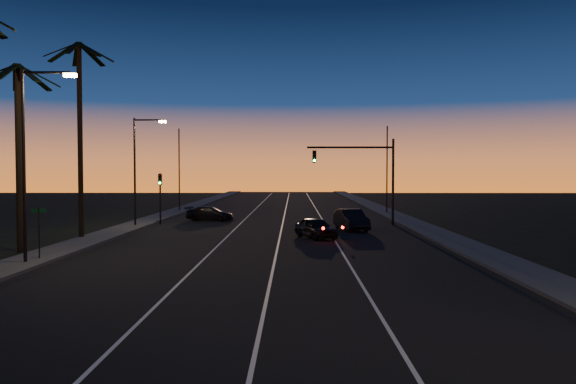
{
  "coord_description": "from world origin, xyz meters",
  "views": [
    {
      "loc": [
        1.41,
        -5.66,
        4.3
      ],
      "look_at": [
        1.15,
        20.76,
        3.36
      ],
      "focal_mm": 35.0,
      "sensor_mm": 36.0,
      "label": 1
    }
  ],
  "objects_px": {
    "signal_mast": "(364,166)",
    "right_car": "(351,220)",
    "lead_car": "(316,228)",
    "cross_car": "(210,214)"
  },
  "relations": [
    {
      "from": "signal_mast",
      "to": "right_car",
      "type": "distance_m",
      "value": 6.06
    },
    {
      "from": "signal_mast",
      "to": "lead_car",
      "type": "relative_size",
      "value": 1.53
    },
    {
      "from": "right_car",
      "to": "cross_car",
      "type": "bearing_deg",
      "value": 145.85
    },
    {
      "from": "lead_car",
      "to": "right_car",
      "type": "height_order",
      "value": "right_car"
    },
    {
      "from": "lead_car",
      "to": "cross_car",
      "type": "xyz_separation_m",
      "value": [
        -8.81,
        12.99,
        -0.06
      ]
    },
    {
      "from": "signal_mast",
      "to": "cross_car",
      "type": "height_order",
      "value": "signal_mast"
    },
    {
      "from": "signal_mast",
      "to": "right_car",
      "type": "xyz_separation_m",
      "value": [
        -1.47,
        -4.31,
        -4.01
      ]
    },
    {
      "from": "signal_mast",
      "to": "cross_car",
      "type": "distance_m",
      "value": 14.2
    },
    {
      "from": "cross_car",
      "to": "signal_mast",
      "type": "bearing_deg",
      "value": -15.28
    },
    {
      "from": "lead_car",
      "to": "cross_car",
      "type": "height_order",
      "value": "lead_car"
    }
  ]
}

